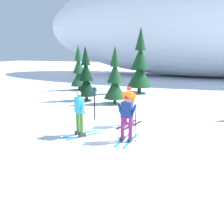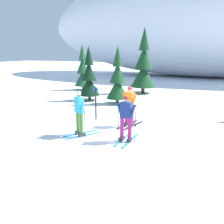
{
  "view_description": "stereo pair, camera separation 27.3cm",
  "coord_description": "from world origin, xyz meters",
  "px_view_note": "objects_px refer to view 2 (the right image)",
  "views": [
    {
      "loc": [
        2.86,
        -8.93,
        3.4
      ],
      "look_at": [
        -0.59,
        -0.19,
        0.95
      ],
      "focal_mm": 37.67,
      "sensor_mm": 36.0,
      "label": 1
    },
    {
      "loc": [
        3.12,
        -8.82,
        3.4
      ],
      "look_at": [
        -0.59,
        -0.19,
        0.95
      ],
      "focal_mm": 37.67,
      "sensor_mm": 36.0,
      "label": 2
    }
  ],
  "objects_px": {
    "skier_cyan_jacket": "(80,112)",
    "pine_tree_center_right": "(144,66)",
    "pine_tree_center_left": "(89,78)",
    "skier_navy_jacket": "(126,118)",
    "skier_orange_jacket": "(129,106)",
    "pine_tree_far_left": "(83,71)",
    "trail_marker_post": "(96,101)",
    "pine_tree_center": "(118,80)"
  },
  "relations": [
    {
      "from": "pine_tree_far_left",
      "to": "pine_tree_center_left",
      "type": "distance_m",
      "value": 4.72
    },
    {
      "from": "trail_marker_post",
      "to": "pine_tree_center",
      "type": "bearing_deg",
      "value": 95.63
    },
    {
      "from": "pine_tree_center",
      "to": "pine_tree_center_right",
      "type": "distance_m",
      "value": 4.69
    },
    {
      "from": "pine_tree_far_left",
      "to": "pine_tree_center",
      "type": "height_order",
      "value": "pine_tree_far_left"
    },
    {
      "from": "skier_cyan_jacket",
      "to": "pine_tree_center",
      "type": "bearing_deg",
      "value": 97.72
    },
    {
      "from": "skier_navy_jacket",
      "to": "pine_tree_center_left",
      "type": "bearing_deg",
      "value": 128.38
    },
    {
      "from": "pine_tree_center",
      "to": "pine_tree_center_right",
      "type": "xyz_separation_m",
      "value": [
        0.42,
        4.63,
        0.64
      ]
    },
    {
      "from": "skier_navy_jacket",
      "to": "pine_tree_far_left",
      "type": "relative_size",
      "value": 0.46
    },
    {
      "from": "pine_tree_center_right",
      "to": "pine_tree_center_left",
      "type": "bearing_deg",
      "value": -121.3
    },
    {
      "from": "pine_tree_far_left",
      "to": "pine_tree_center",
      "type": "bearing_deg",
      "value": -39.56
    },
    {
      "from": "pine_tree_center_left",
      "to": "pine_tree_center",
      "type": "height_order",
      "value": "pine_tree_center_left"
    },
    {
      "from": "skier_cyan_jacket",
      "to": "pine_tree_center_left",
      "type": "bearing_deg",
      "value": 115.4
    },
    {
      "from": "pine_tree_far_left",
      "to": "pine_tree_center_right",
      "type": "height_order",
      "value": "pine_tree_center_right"
    },
    {
      "from": "pine_tree_far_left",
      "to": "pine_tree_center_left",
      "type": "height_order",
      "value": "pine_tree_far_left"
    },
    {
      "from": "skier_navy_jacket",
      "to": "pine_tree_center",
      "type": "distance_m",
      "value": 6.76
    },
    {
      "from": "skier_orange_jacket",
      "to": "pine_tree_center_left",
      "type": "relative_size",
      "value": 0.5
    },
    {
      "from": "pine_tree_center_right",
      "to": "trail_marker_post",
      "type": "xyz_separation_m",
      "value": [
        -0.03,
        -8.51,
        -1.26
      ]
    },
    {
      "from": "pine_tree_far_left",
      "to": "trail_marker_post",
      "type": "bearing_deg",
      "value": -56.18
    },
    {
      "from": "pine_tree_center",
      "to": "trail_marker_post",
      "type": "bearing_deg",
      "value": -84.37
    },
    {
      "from": "skier_navy_jacket",
      "to": "pine_tree_far_left",
      "type": "bearing_deg",
      "value": 127.28
    },
    {
      "from": "pine_tree_center",
      "to": "pine_tree_far_left",
      "type": "bearing_deg",
      "value": 140.44
    },
    {
      "from": "pine_tree_center",
      "to": "skier_cyan_jacket",
      "type": "bearing_deg",
      "value": -82.28
    },
    {
      "from": "skier_navy_jacket",
      "to": "pine_tree_center_left",
      "type": "height_order",
      "value": "pine_tree_center_left"
    },
    {
      "from": "skier_cyan_jacket",
      "to": "skier_orange_jacket",
      "type": "distance_m",
      "value": 2.46
    },
    {
      "from": "skier_cyan_jacket",
      "to": "pine_tree_center_left",
      "type": "xyz_separation_m",
      "value": [
        -3.08,
        6.49,
        0.58
      ]
    },
    {
      "from": "skier_cyan_jacket",
      "to": "pine_tree_far_left",
      "type": "xyz_separation_m",
      "value": [
        -5.82,
        10.34,
        0.67
      ]
    },
    {
      "from": "skier_orange_jacket",
      "to": "pine_tree_far_left",
      "type": "height_order",
      "value": "pine_tree_far_left"
    },
    {
      "from": "skier_navy_jacket",
      "to": "pine_tree_center_left",
      "type": "relative_size",
      "value": 0.48
    },
    {
      "from": "pine_tree_center_left",
      "to": "pine_tree_center_right",
      "type": "relative_size",
      "value": 0.71
    },
    {
      "from": "skier_navy_jacket",
      "to": "skier_orange_jacket",
      "type": "relative_size",
      "value": 0.98
    },
    {
      "from": "pine_tree_center_right",
      "to": "skier_cyan_jacket",
      "type": "bearing_deg",
      "value": -87.74
    },
    {
      "from": "pine_tree_center_left",
      "to": "trail_marker_post",
      "type": "bearing_deg",
      "value": -57.7
    },
    {
      "from": "pine_tree_center",
      "to": "skier_navy_jacket",
      "type": "bearing_deg",
      "value": -65.32
    },
    {
      "from": "skier_cyan_jacket",
      "to": "pine_tree_center_right",
      "type": "height_order",
      "value": "pine_tree_center_right"
    },
    {
      "from": "skier_cyan_jacket",
      "to": "pine_tree_center_right",
      "type": "xyz_separation_m",
      "value": [
        -0.43,
        10.86,
        1.21
      ]
    },
    {
      "from": "skier_orange_jacket",
      "to": "pine_tree_center",
      "type": "relative_size",
      "value": 0.5
    },
    {
      "from": "skier_navy_jacket",
      "to": "pine_tree_center_right",
      "type": "bearing_deg",
      "value": 102.56
    },
    {
      "from": "pine_tree_far_left",
      "to": "pine_tree_center_left",
      "type": "bearing_deg",
      "value": -54.61
    },
    {
      "from": "skier_orange_jacket",
      "to": "skier_navy_jacket",
      "type": "bearing_deg",
      "value": -74.69
    },
    {
      "from": "skier_cyan_jacket",
      "to": "skier_orange_jacket",
      "type": "relative_size",
      "value": 1.0
    },
    {
      "from": "skier_navy_jacket",
      "to": "skier_cyan_jacket",
      "type": "bearing_deg",
      "value": -176.53
    },
    {
      "from": "skier_orange_jacket",
      "to": "pine_tree_far_left",
      "type": "relative_size",
      "value": 0.47
    }
  ]
}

